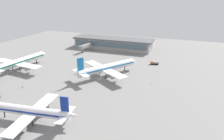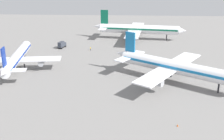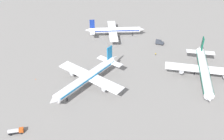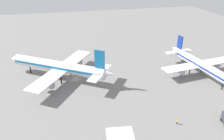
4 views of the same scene
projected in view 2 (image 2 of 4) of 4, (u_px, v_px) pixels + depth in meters
name	position (u px, v px, depth m)	size (l,w,h in m)	color
ground	(156.00, 79.00, 103.86)	(288.00, 288.00, 0.00)	gray
airplane_at_gate	(138.00, 29.00, 159.06)	(42.45, 52.57, 16.01)	white
airplane_taxiing	(17.00, 57.00, 112.71)	(43.87, 35.43, 13.36)	white
airplane_distant	(175.00, 67.00, 99.62)	(37.99, 45.08, 15.68)	white
catering_truck	(62.00, 45.00, 143.36)	(5.91, 3.43, 3.30)	black
ground_crew_worker	(90.00, 49.00, 139.42)	(0.54, 0.50, 1.67)	#1E2338
safety_cone_near_gate	(178.00, 125.00, 73.26)	(0.44, 0.44, 0.60)	#EA590C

